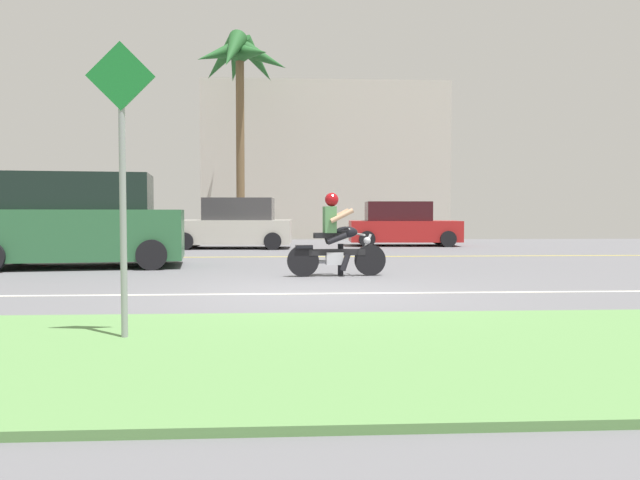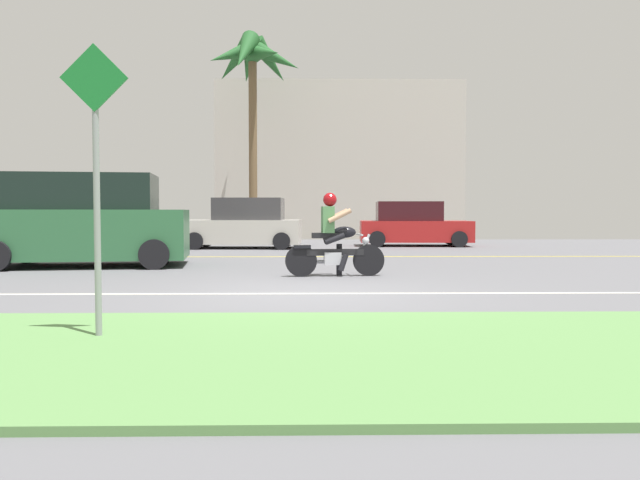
{
  "view_description": "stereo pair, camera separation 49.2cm",
  "coord_description": "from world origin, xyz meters",
  "views": [
    {
      "loc": [
        -0.49,
        -9.33,
        1.22
      ],
      "look_at": [
        0.24,
        3.37,
        0.64
      ],
      "focal_mm": 35.11,
      "sensor_mm": 36.0,
      "label": 1
    },
    {
      "loc": [
        0.0,
        -9.35,
        1.22
      ],
      "look_at": [
        0.24,
        3.37,
        0.64
      ],
      "focal_mm": 35.11,
      "sensor_mm": 36.0,
      "label": 2
    }
  ],
  "objects": [
    {
      "name": "ground",
      "position": [
        0.0,
        3.0,
        -0.02
      ],
      "size": [
        56.0,
        30.0,
        0.04
      ],
      "primitive_type": "cube",
      "color": "slate"
    },
    {
      "name": "grass_median",
      "position": [
        0.0,
        -4.1,
        0.03
      ],
      "size": [
        56.0,
        3.8,
        0.06
      ],
      "primitive_type": "cube",
      "color": "#5B8C4C",
      "rests_on": "ground"
    },
    {
      "name": "lane_line_near",
      "position": [
        0.0,
        -0.11,
        0.0
      ],
      "size": [
        50.4,
        0.12,
        0.01
      ],
      "primitive_type": "cube",
      "color": "silver",
      "rests_on": "ground"
    },
    {
      "name": "lane_line_far",
      "position": [
        0.0,
        7.52,
        0.0
      ],
      "size": [
        50.4,
        0.12,
        0.01
      ],
      "primitive_type": "cube",
      "color": "yellow",
      "rests_on": "ground"
    },
    {
      "name": "motorcyclist",
      "position": [
        0.49,
        2.41,
        0.67
      ],
      "size": [
        1.88,
        0.61,
        1.57
      ],
      "color": "black",
      "rests_on": "ground"
    },
    {
      "name": "suv_nearby",
      "position": [
        -4.99,
        4.67,
        0.99
      ],
      "size": [
        4.71,
        2.73,
        2.05
      ],
      "color": "#2D663D",
      "rests_on": "ground"
    },
    {
      "name": "parked_car_0",
      "position": [
        -8.06,
        13.3,
        0.74
      ],
      "size": [
        4.26,
        2.03,
        1.59
      ],
      "color": "#AD1E1E",
      "rests_on": "ground"
    },
    {
      "name": "parked_car_1",
      "position": [
        -2.15,
        11.59,
        0.78
      ],
      "size": [
        3.97,
        2.12,
        1.68
      ],
      "color": "beige",
      "rests_on": "ground"
    },
    {
      "name": "parked_car_2",
      "position": [
        3.73,
        12.85,
        0.74
      ],
      "size": [
        3.97,
        2.11,
        1.58
      ],
      "color": "#AD1E1E",
      "rests_on": "ground"
    },
    {
      "name": "palm_tree_0",
      "position": [
        -2.26,
        16.44,
        7.17
      ],
      "size": [
        3.92,
        3.98,
        8.47
      ],
      "color": "brown",
      "rests_on": "ground"
    },
    {
      "name": "street_sign",
      "position": [
        -1.96,
        -3.51,
        1.67
      ],
      "size": [
        0.62,
        0.06,
        2.76
      ],
      "color": "gray",
      "rests_on": "ground"
    },
    {
      "name": "building_far",
      "position": [
        1.45,
        21.0,
        3.6
      ],
      "size": [
        11.38,
        4.0,
        7.2
      ],
      "primitive_type": "cube",
      "color": "#BCB7AD",
      "rests_on": "ground"
    }
  ]
}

